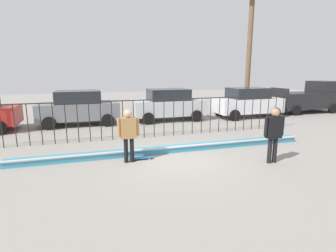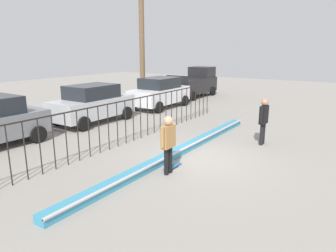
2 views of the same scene
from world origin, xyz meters
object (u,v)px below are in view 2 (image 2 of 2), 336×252
at_px(skateboard, 172,167).
at_px(pickup_truck, 194,83).
at_px(skateboarder, 168,140).
at_px(camera_operator, 264,117).
at_px(parked_car_white, 160,92).
at_px(parked_car_silver, 92,103).

xyz_separation_m(skateboard, pickup_truck, (13.63, 6.82, 0.98)).
bearing_deg(pickup_truck, skateboarder, -158.48).
bearing_deg(camera_operator, skateboard, 6.07).
bearing_deg(pickup_truck, parked_car_white, -179.13).
bearing_deg(parked_car_white, parked_car_silver, 179.59).
relative_size(skateboarder, parked_car_white, 0.41).
height_order(skateboard, parked_car_silver, parked_car_silver).
distance_m(skateboarder, skateboard, 1.08).
bearing_deg(skateboarder, camera_operator, -24.18).
height_order(skateboarder, skateboard, skateboarder).
xyz_separation_m(skateboard, camera_operator, (4.04, -1.53, 1.02)).
height_order(skateboard, camera_operator, camera_operator).
bearing_deg(parked_car_silver, camera_operator, -78.43).
bearing_deg(camera_operator, parked_car_silver, -56.17).
relative_size(skateboarder, skateboard, 2.19).
distance_m(camera_operator, pickup_truck, 12.71).
bearing_deg(skateboard, camera_operator, -28.16).
bearing_deg(pickup_truck, camera_operator, -143.70).
height_order(parked_car_white, pickup_truck, pickup_truck).
bearing_deg(pickup_truck, skateboard, -158.19).
xyz_separation_m(skateboarder, camera_operator, (4.46, -1.41, 0.03)).
height_order(skateboarder, parked_car_white, parked_car_white).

